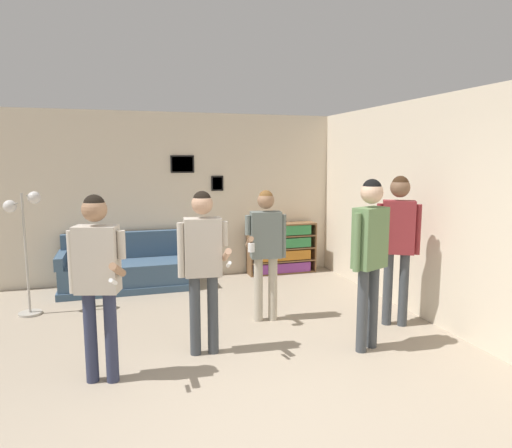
% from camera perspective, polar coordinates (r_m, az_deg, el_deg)
% --- Properties ---
extents(ground_plane, '(20.00, 20.00, 0.00)m').
position_cam_1_polar(ground_plane, '(3.57, 2.04, -25.40)').
color(ground_plane, gray).
extents(wall_back, '(7.58, 0.08, 2.70)m').
position_cam_1_polar(wall_back, '(7.57, -9.42, 3.41)').
color(wall_back, beige).
rests_on(wall_back, ground_plane).
extents(wall_right, '(0.06, 7.04, 2.70)m').
position_cam_1_polar(wall_right, '(6.29, 18.09, 2.13)').
color(wall_right, beige).
rests_on(wall_right, ground_plane).
extents(couch, '(2.01, 0.80, 0.83)m').
position_cam_1_polar(couch, '(7.26, -15.56, -5.57)').
color(couch, '#3D5670').
rests_on(couch, ground_plane).
extents(bookshelf, '(1.18, 0.30, 0.87)m').
position_cam_1_polar(bookshelf, '(7.88, 3.22, -3.05)').
color(bookshelf, brown).
rests_on(bookshelf, ground_plane).
extents(floor_lamp, '(0.44, 0.28, 1.57)m').
position_cam_1_polar(floor_lamp, '(6.35, -26.98, -0.90)').
color(floor_lamp, '#ADA89E').
rests_on(floor_lamp, ground_plane).
extents(person_player_foreground_left, '(0.48, 0.54, 1.67)m').
position_cam_1_polar(person_player_foreground_left, '(4.18, -19.23, -5.34)').
color(person_player_foreground_left, '#2D334C').
rests_on(person_player_foreground_left, ground_plane).
extents(person_player_foreground_center, '(0.50, 0.48, 1.66)m').
position_cam_1_polar(person_player_foreground_center, '(4.55, -6.64, -3.95)').
color(person_player_foreground_center, '#3D4247').
rests_on(person_player_foreground_center, ground_plane).
extents(person_watcher_holding_cup, '(0.53, 0.39, 1.60)m').
position_cam_1_polar(person_watcher_holding_cup, '(5.48, 1.22, -2.28)').
color(person_watcher_holding_cup, '#B7AD99').
rests_on(person_watcher_holding_cup, ground_plane).
extents(person_spectator_near_bookshelf, '(0.46, 0.33, 1.77)m').
position_cam_1_polar(person_spectator_near_bookshelf, '(4.75, 14.05, -2.63)').
color(person_spectator_near_bookshelf, '#3D4247').
rests_on(person_spectator_near_bookshelf, ground_plane).
extents(person_spectator_far_right, '(0.44, 0.35, 1.78)m').
position_cam_1_polar(person_spectator_far_right, '(5.55, 17.34, -1.18)').
color(person_spectator_far_right, '#3D4247').
rests_on(person_spectator_far_right, ground_plane).
extents(bottle_on_floor, '(0.07, 0.07, 0.29)m').
position_cam_1_polar(bottle_on_floor, '(6.56, -19.79, -8.76)').
color(bottle_on_floor, '#3D6638').
rests_on(bottle_on_floor, ground_plane).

